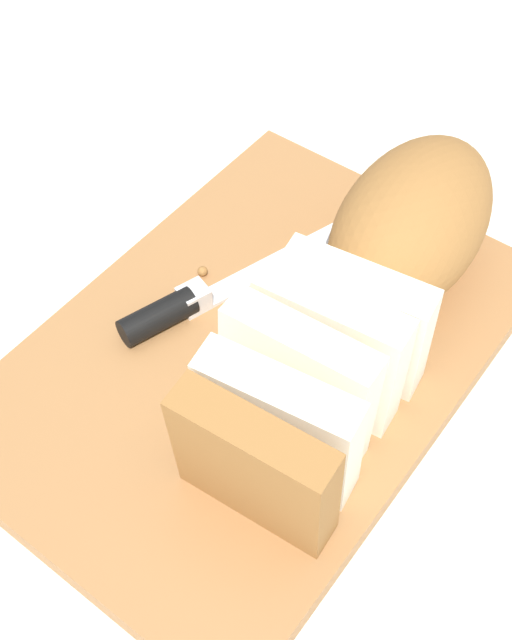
% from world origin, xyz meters
% --- Properties ---
extents(ground_plane, '(3.00, 3.00, 0.00)m').
position_xyz_m(ground_plane, '(0.00, 0.00, 0.00)').
color(ground_plane, silver).
extents(cutting_board, '(0.39, 0.28, 0.02)m').
position_xyz_m(cutting_board, '(0.00, 0.00, 0.01)').
color(cutting_board, '#9E6B3D').
rests_on(cutting_board, ground_plane).
extents(bread_loaf, '(0.33, 0.15, 0.10)m').
position_xyz_m(bread_loaf, '(-0.06, 0.05, 0.07)').
color(bread_loaf, '#996633').
rests_on(bread_loaf, cutting_board).
extents(bread_knife, '(0.23, 0.08, 0.02)m').
position_xyz_m(bread_knife, '(-0.00, -0.06, 0.03)').
color(bread_knife, silver).
rests_on(bread_knife, cutting_board).
extents(crumb_near_knife, '(0.01, 0.01, 0.01)m').
position_xyz_m(crumb_near_knife, '(0.02, 0.07, 0.02)').
color(crumb_near_knife, '#996633').
rests_on(crumb_near_knife, cutting_board).
extents(crumb_near_loaf, '(0.01, 0.01, 0.01)m').
position_xyz_m(crumb_near_loaf, '(-0.03, -0.07, 0.02)').
color(crumb_near_loaf, '#996633').
rests_on(crumb_near_loaf, cutting_board).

